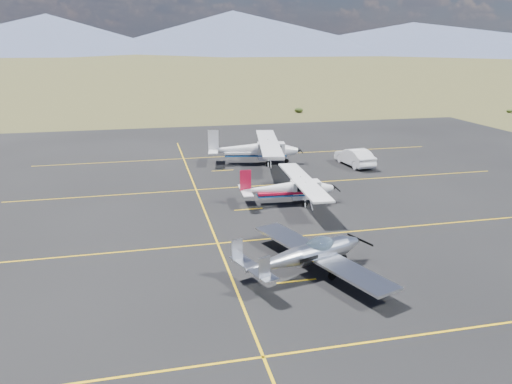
{
  "coord_description": "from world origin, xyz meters",
  "views": [
    {
      "loc": [
        -9.8,
        -24.28,
        11.14
      ],
      "look_at": [
        -2.76,
        6.28,
        1.6
      ],
      "focal_mm": 35.0,
      "sensor_mm": 36.0,
      "label": 1
    }
  ],
  "objects_px": {
    "aircraft_cessna": "(289,188)",
    "sedan": "(355,157)",
    "aircraft_low_wing": "(308,254)",
    "aircraft_plain": "(255,149)"
  },
  "relations": [
    {
      "from": "aircraft_cessna",
      "to": "sedan",
      "type": "height_order",
      "value": "aircraft_cessna"
    },
    {
      "from": "sedan",
      "to": "aircraft_cessna",
      "type": "bearing_deg",
      "value": 39.92
    },
    {
      "from": "aircraft_low_wing",
      "to": "aircraft_cessna",
      "type": "xyz_separation_m",
      "value": [
        2.26,
        10.89,
        0.14
      ]
    },
    {
      "from": "aircraft_cessna",
      "to": "sedan",
      "type": "xyz_separation_m",
      "value": [
        9.14,
        9.41,
        -0.32
      ]
    },
    {
      "from": "aircraft_low_wing",
      "to": "aircraft_plain",
      "type": "xyz_separation_m",
      "value": [
        2.59,
        23.13,
        0.42
      ]
    },
    {
      "from": "aircraft_cessna",
      "to": "aircraft_plain",
      "type": "height_order",
      "value": "aircraft_plain"
    },
    {
      "from": "aircraft_cessna",
      "to": "sedan",
      "type": "distance_m",
      "value": 13.12
    },
    {
      "from": "aircraft_cessna",
      "to": "sedan",
      "type": "bearing_deg",
      "value": 49.15
    },
    {
      "from": "aircraft_low_wing",
      "to": "sedan",
      "type": "height_order",
      "value": "aircraft_low_wing"
    },
    {
      "from": "aircraft_low_wing",
      "to": "sedan",
      "type": "relative_size",
      "value": 1.93
    }
  ]
}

